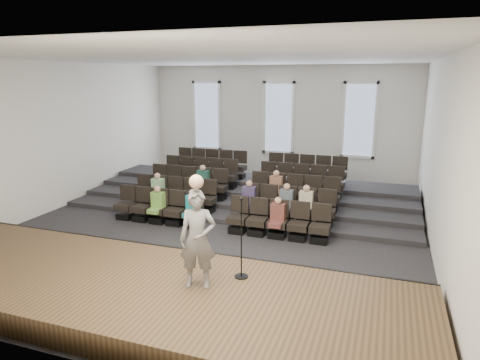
% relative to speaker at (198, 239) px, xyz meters
% --- Properties ---
extents(ground, '(14.00, 14.00, 0.00)m').
position_rel_speaker_xyz_m(ground, '(-1.44, 4.88, -1.46)').
color(ground, black).
rests_on(ground, ground).
extents(ceiling, '(12.00, 14.00, 0.02)m').
position_rel_speaker_xyz_m(ceiling, '(-1.44, 4.88, 3.55)').
color(ceiling, white).
rests_on(ceiling, ground).
extents(wall_back, '(12.00, 0.04, 5.00)m').
position_rel_speaker_xyz_m(wall_back, '(-1.44, 11.90, 1.04)').
color(wall_back, silver).
rests_on(wall_back, ground).
extents(wall_front, '(12.00, 0.04, 5.00)m').
position_rel_speaker_xyz_m(wall_front, '(-1.44, -2.14, 1.04)').
color(wall_front, silver).
rests_on(wall_front, ground).
extents(wall_left, '(0.04, 14.00, 5.00)m').
position_rel_speaker_xyz_m(wall_left, '(-7.46, 4.88, 1.04)').
color(wall_left, silver).
rests_on(wall_left, ground).
extents(wall_right, '(0.04, 14.00, 5.00)m').
position_rel_speaker_xyz_m(wall_right, '(4.58, 4.88, 1.04)').
color(wall_right, silver).
rests_on(wall_right, ground).
extents(stage, '(11.80, 3.60, 0.50)m').
position_rel_speaker_xyz_m(stage, '(-1.44, -0.22, -1.21)').
color(stage, '#513A23').
rests_on(stage, ground).
extents(stage_lip, '(11.80, 0.06, 0.52)m').
position_rel_speaker_xyz_m(stage_lip, '(-1.44, 1.55, -1.21)').
color(stage_lip, black).
rests_on(stage_lip, ground).
extents(risers, '(11.80, 4.80, 0.60)m').
position_rel_speaker_xyz_m(risers, '(-1.44, 8.05, -1.26)').
color(risers, black).
rests_on(risers, ground).
extents(seating_rows, '(6.80, 4.70, 1.67)m').
position_rel_speaker_xyz_m(seating_rows, '(-1.44, 6.42, -0.78)').
color(seating_rows, black).
rests_on(seating_rows, ground).
extents(windows, '(8.44, 0.10, 3.24)m').
position_rel_speaker_xyz_m(windows, '(-1.44, 11.84, 1.24)').
color(windows, white).
rests_on(windows, wall_back).
extents(audience, '(5.45, 2.64, 1.10)m').
position_rel_speaker_xyz_m(audience, '(-1.23, 5.22, -0.64)').
color(audience, '#6CA341').
rests_on(audience, seating_rows).
extents(speaker, '(0.80, 0.63, 1.92)m').
position_rel_speaker_xyz_m(speaker, '(0.00, 0.00, 0.00)').
color(speaker, slate).
rests_on(speaker, stage).
extents(mic_stand, '(0.28, 0.28, 1.68)m').
position_rel_speaker_xyz_m(mic_stand, '(0.66, 0.62, -0.46)').
color(mic_stand, black).
rests_on(mic_stand, stage).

